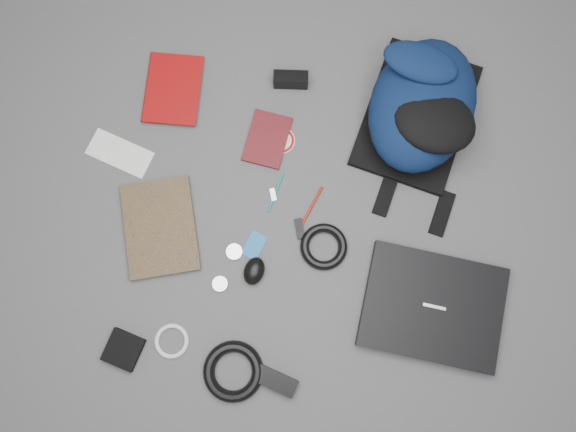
# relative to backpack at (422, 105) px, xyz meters

# --- Properties ---
(ground) EXTENTS (4.00, 4.00, 0.00)m
(ground) POSITION_rel_backpack_xyz_m (-0.38, -0.34, -0.10)
(ground) COLOR #4F4F51
(ground) RESTS_ON ground
(backpack) EXTENTS (0.45, 0.55, 0.20)m
(backpack) POSITION_rel_backpack_xyz_m (0.00, 0.00, 0.00)
(backpack) COLOR black
(backpack) RESTS_ON ground
(laptop) EXTENTS (0.44, 0.37, 0.04)m
(laptop) POSITION_rel_backpack_xyz_m (0.06, -0.58, -0.08)
(laptop) COLOR black
(laptop) RESTS_ON ground
(textbook_red) EXTENTS (0.18, 0.24, 0.03)m
(textbook_red) POSITION_rel_backpack_xyz_m (-0.84, 0.05, -0.09)
(textbook_red) COLOR maroon
(textbook_red) RESTS_ON ground
(comic_book) EXTENTS (0.27, 0.33, 0.02)m
(comic_book) POSITION_rel_backpack_xyz_m (-0.86, -0.42, -0.09)
(comic_book) COLOR #9E780B
(comic_book) RESTS_ON ground
(envelope) EXTENTS (0.22, 0.15, 0.00)m
(envelope) POSITION_rel_backpack_xyz_m (-0.91, -0.17, -0.10)
(envelope) COLOR white
(envelope) RESTS_ON ground
(dvd_case) EXTENTS (0.15, 0.19, 0.01)m
(dvd_case) POSITION_rel_backpack_xyz_m (-0.46, -0.10, -0.09)
(dvd_case) COLOR #480E11
(dvd_case) RESTS_ON ground
(compact_camera) EXTENTS (0.11, 0.04, 0.06)m
(compact_camera) POSITION_rel_backpack_xyz_m (-0.39, 0.09, -0.07)
(compact_camera) COLOR black
(compact_camera) RESTS_ON ground
(sticker_disc) EXTENTS (0.10, 0.10, 0.00)m
(sticker_disc) POSITION_rel_backpack_xyz_m (-0.41, -0.10, -0.10)
(sticker_disc) COLOR white
(sticker_disc) RESTS_ON ground
(pen_teal) EXTENTS (0.05, 0.13, 0.01)m
(pen_teal) POSITION_rel_backpack_xyz_m (-0.42, -0.27, -0.10)
(pen_teal) COLOR #0E7D7E
(pen_teal) RESTS_ON ground
(pen_red) EXTENTS (0.07, 0.14, 0.01)m
(pen_red) POSITION_rel_backpack_xyz_m (-0.31, -0.31, -0.09)
(pen_red) COLOR #9A1C0B
(pen_red) RESTS_ON ground
(id_badge) EXTENTS (0.08, 0.09, 0.00)m
(id_badge) POSITION_rel_backpack_xyz_m (-0.47, -0.43, -0.10)
(id_badge) COLOR #1664AC
(id_badge) RESTS_ON ground
(usb_black) EXTENTS (0.04, 0.07, 0.01)m
(usb_black) POSITION_rel_backpack_xyz_m (-0.34, -0.37, -0.09)
(usb_black) COLOR black
(usb_black) RESTS_ON ground
(usb_silver) EXTENTS (0.03, 0.04, 0.01)m
(usb_silver) POSITION_rel_backpack_xyz_m (-0.43, -0.27, -0.09)
(usb_silver) COLOR #A3A3A6
(usb_silver) RESTS_ON ground
(mouse) EXTENTS (0.08, 0.10, 0.04)m
(mouse) POSITION_rel_backpack_xyz_m (-0.47, -0.51, -0.08)
(mouse) COLOR black
(mouse) RESTS_ON ground
(headphone_left) EXTENTS (0.06, 0.06, 0.01)m
(headphone_left) POSITION_rel_backpack_xyz_m (-0.57, -0.55, -0.09)
(headphone_left) COLOR silver
(headphone_left) RESTS_ON ground
(headphone_right) EXTENTS (0.06, 0.06, 0.01)m
(headphone_right) POSITION_rel_backpack_xyz_m (-0.53, -0.45, -0.09)
(headphone_right) COLOR silver
(headphone_right) RESTS_ON ground
(cable_coil) EXTENTS (0.17, 0.17, 0.03)m
(cable_coil) POSITION_rel_backpack_xyz_m (-0.27, -0.42, -0.09)
(cable_coil) COLOR black
(cable_coil) RESTS_ON ground
(power_brick) EXTENTS (0.13, 0.09, 0.03)m
(power_brick) POSITION_rel_backpack_xyz_m (-0.38, -0.82, -0.08)
(power_brick) COLOR black
(power_brick) RESTS_ON ground
(power_cord_coil) EXTENTS (0.20, 0.20, 0.03)m
(power_cord_coil) POSITION_rel_backpack_xyz_m (-0.51, -0.80, -0.08)
(power_cord_coil) COLOR black
(power_cord_coil) RESTS_ON ground
(pouch) EXTENTS (0.12, 0.12, 0.03)m
(pouch) POSITION_rel_backpack_xyz_m (-0.83, -0.75, -0.09)
(pouch) COLOR black
(pouch) RESTS_ON ground
(white_cable_coil) EXTENTS (0.13, 0.13, 0.01)m
(white_cable_coil) POSITION_rel_backpack_xyz_m (-0.69, -0.72, -0.09)
(white_cable_coil) COLOR white
(white_cable_coil) RESTS_ON ground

